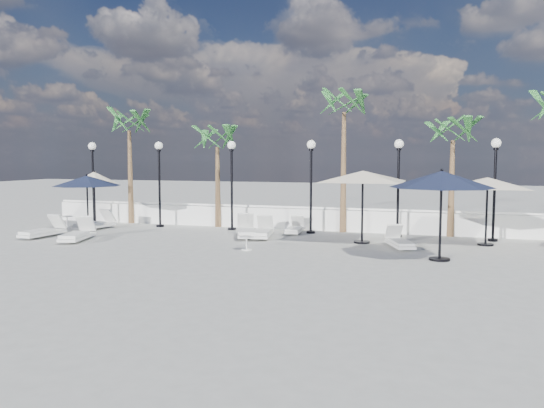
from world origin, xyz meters
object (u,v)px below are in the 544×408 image
(lounger_1, at_px, (78,234))
(lounger_6, at_px, (399,242))
(lounger_0, at_px, (43,231))
(lounger_4, at_px, (246,231))
(lounger_3, at_px, (295,229))
(parasol_navy_left, at_px, (87,181))
(parasol_navy_mid, at_px, (442,180))
(parasol_cream_sq_b, at_px, (488,178))
(lounger_5, at_px, (263,232))
(parasol_cream_small, at_px, (94,178))
(parasol_cream_sq_a, at_px, (363,171))
(lounger_2, at_px, (95,224))

(lounger_1, xyz_separation_m, lounger_6, (11.64, 1.98, -0.03))
(lounger_0, bearing_deg, lounger_4, 20.90)
(lounger_3, xyz_separation_m, parasol_navy_left, (-8.34, -2.28, 1.94))
(lounger_3, distance_m, parasol_navy_mid, 7.43)
(lounger_6, bearing_deg, lounger_3, 130.79)
(lounger_4, bearing_deg, parasol_cream_sq_b, -16.74)
(lounger_5, height_order, parasol_cream_sq_b, parasol_cream_sq_b)
(lounger_3, height_order, parasol_navy_mid, parasol_navy_mid)
(lounger_4, bearing_deg, parasol_cream_small, 146.76)
(parasol_navy_mid, distance_m, parasol_cream_sq_b, 3.74)
(lounger_1, relative_size, parasol_cream_sq_a, 0.38)
(lounger_3, xyz_separation_m, parasol_cream_sq_a, (2.98, -1.62, 2.43))
(lounger_3, bearing_deg, lounger_5, -123.28)
(lounger_0, xyz_separation_m, lounger_3, (9.18, 3.97, -0.04))
(parasol_cream_small, bearing_deg, parasol_cream_sq_b, -2.75)
(lounger_0, height_order, lounger_1, lounger_1)
(parasol_cream_sq_a, height_order, parasol_cream_sq_b, parasol_cream_sq_a)
(lounger_1, height_order, lounger_6, lounger_1)
(parasol_navy_left, distance_m, parasol_cream_sq_b, 15.67)
(lounger_0, height_order, parasol_cream_sq_a, parasol_cream_sq_a)
(lounger_1, relative_size, lounger_6, 1.15)
(lounger_2, relative_size, parasol_cream_small, 0.82)
(lounger_0, relative_size, parasol_cream_small, 0.80)
(lounger_1, distance_m, lounger_2, 3.24)
(lounger_3, relative_size, parasol_cream_sq_a, 0.29)
(lounger_2, relative_size, lounger_3, 1.23)
(lounger_0, distance_m, lounger_2, 2.62)
(lounger_0, distance_m, lounger_5, 8.63)
(lounger_2, distance_m, parasol_cream_sq_b, 16.05)
(parasol_cream_sq_a, relative_size, parasol_cream_small, 2.29)
(lounger_5, xyz_separation_m, parasol_cream_sq_a, (3.86, -0.04, 2.38))
(lounger_0, bearing_deg, lounger_5, 19.98)
(parasol_cream_sq_a, height_order, parasol_cream_small, parasol_cream_sq_a)
(lounger_6, relative_size, parasol_navy_mid, 0.61)
(lounger_6, height_order, parasol_navy_left, parasol_navy_left)
(parasol_navy_left, height_order, parasol_cream_small, parasol_cream_small)
(lounger_3, bearing_deg, lounger_6, -32.58)
(parasol_navy_mid, bearing_deg, lounger_5, 158.08)
(lounger_2, xyz_separation_m, parasol_navy_left, (0.29, -0.86, 1.90))
(lounger_4, height_order, parasol_cream_small, parasol_cream_small)
(parasol_cream_sq_a, bearing_deg, lounger_3, 151.49)
(lounger_5, height_order, parasol_cream_sq_a, parasol_cream_sq_a)
(lounger_6, bearing_deg, lounger_2, 155.07)
(lounger_4, bearing_deg, lounger_1, -176.53)
(lounger_3, bearing_deg, parasol_navy_mid, -40.64)
(lounger_3, xyz_separation_m, parasol_navy_mid, (5.69, -4.22, 2.24))
(lounger_4, xyz_separation_m, parasol_cream_small, (-8.08, 1.61, 1.90))
(lounger_0, distance_m, parasol_navy_mid, 15.03)
(parasol_cream_sq_b, bearing_deg, lounger_1, -166.37)
(lounger_2, bearing_deg, parasol_cream_small, 135.72)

